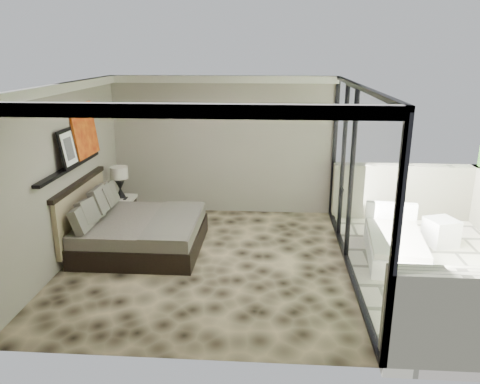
# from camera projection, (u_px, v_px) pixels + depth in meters

# --- Properties ---
(floor) EXTENTS (5.00, 5.00, 0.00)m
(floor) POSITION_uv_depth(u_px,v_px,m) (208.00, 261.00, 7.57)
(floor) COLOR black
(floor) RESTS_ON ground
(ceiling) EXTENTS (4.50, 5.00, 0.02)m
(ceiling) POSITION_uv_depth(u_px,v_px,m) (204.00, 85.00, 6.75)
(ceiling) COLOR silver
(ceiling) RESTS_ON back_wall
(back_wall) EXTENTS (4.50, 0.02, 2.80)m
(back_wall) POSITION_uv_depth(u_px,v_px,m) (223.00, 146.00, 9.54)
(back_wall) COLOR gray
(back_wall) RESTS_ON floor
(left_wall) EXTENTS (0.02, 5.00, 2.80)m
(left_wall) POSITION_uv_depth(u_px,v_px,m) (64.00, 175.00, 7.31)
(left_wall) COLOR gray
(left_wall) RESTS_ON floor
(glass_wall) EXTENTS (0.08, 5.00, 2.80)m
(glass_wall) POSITION_uv_depth(u_px,v_px,m) (355.00, 181.00, 7.01)
(glass_wall) COLOR white
(glass_wall) RESTS_ON floor
(terrace_slab) EXTENTS (3.00, 5.00, 0.12)m
(terrace_slab) POSITION_uv_depth(u_px,v_px,m) (445.00, 272.00, 7.33)
(terrace_slab) COLOR beige
(terrace_slab) RESTS_ON ground
(picture_ledge) EXTENTS (0.12, 2.20, 0.05)m
(picture_ledge) POSITION_uv_depth(u_px,v_px,m) (70.00, 168.00, 7.37)
(picture_ledge) COLOR black
(picture_ledge) RESTS_ON left_wall
(bed) EXTENTS (2.05, 1.99, 1.13)m
(bed) POSITION_uv_depth(u_px,v_px,m) (135.00, 230.00, 7.96)
(bed) COLOR black
(bed) RESTS_ON floor
(nightstand) EXTENTS (0.66, 0.66, 0.50)m
(nightstand) POSITION_uv_depth(u_px,v_px,m) (122.00, 210.00, 9.22)
(nightstand) COLOR black
(nightstand) RESTS_ON floor
(table_lamp) EXTENTS (0.34, 0.34, 0.61)m
(table_lamp) POSITION_uv_depth(u_px,v_px,m) (120.00, 178.00, 9.02)
(table_lamp) COLOR black
(table_lamp) RESTS_ON nightstand
(abstract_canvas) EXTENTS (0.13, 0.90, 0.90)m
(abstract_canvas) POSITION_uv_depth(u_px,v_px,m) (84.00, 130.00, 7.95)
(abstract_canvas) COLOR red
(abstract_canvas) RESTS_ON picture_ledge
(framed_print) EXTENTS (0.11, 0.50, 0.60)m
(framed_print) POSITION_uv_depth(u_px,v_px,m) (68.00, 149.00, 7.20)
(framed_print) COLOR black
(framed_print) RESTS_ON picture_ledge
(ottoman) EXTENTS (0.60, 0.60, 0.47)m
(ottoman) POSITION_uv_depth(u_px,v_px,m) (441.00, 232.00, 8.16)
(ottoman) COLOR silver
(ottoman) RESTS_ON terrace_slab
(lounger) EXTENTS (1.07, 1.84, 0.69)m
(lounger) POSITION_uv_depth(u_px,v_px,m) (395.00, 244.00, 7.70)
(lounger) COLOR white
(lounger) RESTS_ON terrace_slab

